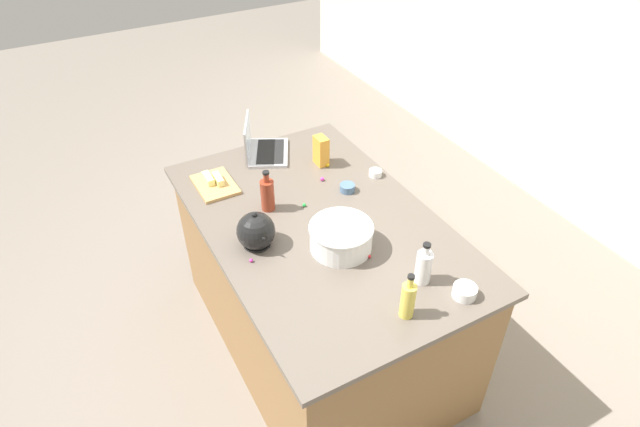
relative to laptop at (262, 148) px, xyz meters
name	(u,v)px	position (x,y,z in m)	size (l,w,h in m)	color
ground_plane	(320,339)	(0.71, -0.01, -0.95)	(12.00, 12.00, 0.00)	slate
island_counter	(320,286)	(0.71, -0.01, -0.50)	(1.71, 1.08, 0.90)	olive
laptop	(262,148)	(0.00, 0.00, 0.00)	(0.38, 0.34, 0.22)	#B7B7BC
mixing_bowl_large	(341,236)	(0.93, -0.02, 0.02)	(0.30, 0.30, 0.13)	white
bottle_soy	(267,194)	(0.49, -0.19, 0.04)	(0.07, 0.07, 0.22)	maroon
bottle_oil	(408,300)	(1.41, 0.01, 0.04)	(0.06, 0.06, 0.22)	#DBC64C
bottle_vinegar	(424,266)	(1.28, 0.18, 0.04)	(0.07, 0.07, 0.21)	white
kettle	(256,231)	(0.72, -0.35, 0.03)	(0.21, 0.18, 0.20)	black
cutting_board	(215,185)	(0.17, -0.35, -0.04)	(0.27, 0.20, 0.02)	tan
butter_stick_left	(208,178)	(0.14, -0.38, -0.01)	(0.11, 0.04, 0.04)	#F4E58C
butter_stick_right	(218,179)	(0.17, -0.33, -0.01)	(0.11, 0.04, 0.04)	#F4E58C
ramekin_small	(347,188)	(0.56, 0.25, -0.03)	(0.08, 0.08, 0.04)	slate
ramekin_medium	(375,173)	(0.51, 0.46, -0.03)	(0.07, 0.07, 0.04)	white
ramekin_wide	(465,292)	(1.44, 0.28, -0.02)	(0.10, 0.10, 0.05)	white
candy_bag	(321,151)	(0.25, 0.25, 0.04)	(0.09, 0.06, 0.17)	gold
candy_0	(369,256)	(1.05, 0.06, -0.04)	(0.02, 0.02, 0.02)	red
candy_1	(322,179)	(0.41, 0.18, -0.04)	(0.02, 0.02, 0.02)	#CC3399
candy_2	(328,165)	(0.30, 0.27, -0.04)	(0.02, 0.02, 0.02)	yellow
candy_3	(336,241)	(0.89, -0.02, -0.04)	(0.02, 0.02, 0.02)	#CC3399
candy_4	(251,260)	(0.82, -0.42, -0.04)	(0.02, 0.02, 0.02)	#CC3399
candy_5	(304,205)	(0.57, -0.02, -0.04)	(0.02, 0.02, 0.02)	green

